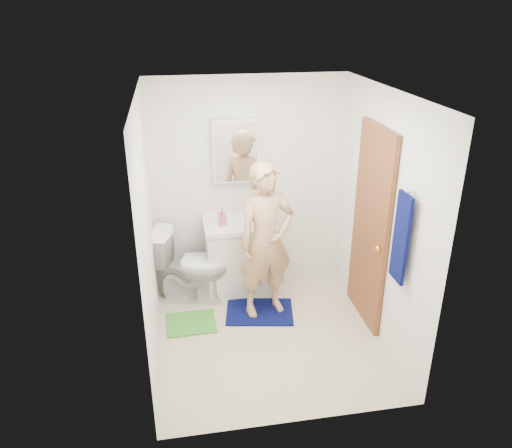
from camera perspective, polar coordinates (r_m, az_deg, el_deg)
The scene contains 22 objects.
floor at distance 5.21m, azimuth 1.32°, elevation -12.37°, with size 2.20×2.40×0.02m, color beige.
ceiling at distance 4.25m, azimuth 1.63°, elevation 14.95°, with size 2.20×2.40×0.02m, color white.
wall_back at distance 5.70m, azimuth -0.92°, elevation 4.77°, with size 2.20×0.02×2.40m, color white.
wall_front at distance 3.56m, azimuth 5.30°, elevation -7.99°, with size 2.20×0.02×2.40m, color white.
wall_left at distance 4.53m, azimuth -12.46°, elevation -1.11°, with size 0.02×2.40×2.40m, color white.
wall_right at distance 4.92m, azimuth 14.24°, elevation 0.79°, with size 0.02×2.40×2.40m, color white.
vanity_cabinet at distance 5.74m, azimuth -1.89°, elevation -3.85°, with size 0.75×0.55×0.80m, color white.
countertop at distance 5.55m, azimuth -1.94°, elevation 0.03°, with size 0.79×0.59×0.05m, color white.
sink_basin at distance 5.54m, azimuth -1.95°, elevation 0.17°, with size 0.40×0.40×0.03m, color white.
faucet at distance 5.68m, azimuth -2.21°, elevation 1.54°, with size 0.03×0.03×0.12m, color silver.
medicine_cabinet at distance 5.50m, azimuth -2.39°, elevation 8.38°, with size 0.50×0.12×0.70m, color white.
mirror_panel at distance 5.44m, azimuth -2.30°, elevation 8.21°, with size 0.46×0.01×0.66m, color white.
door at distance 5.10m, azimuth 12.93°, elevation -0.40°, with size 0.05×0.80×2.05m, color brown.
door_knob at distance 4.85m, azimuth 13.80°, elevation -2.77°, with size 0.07×0.07×0.07m, color gold.
towel at distance 4.40m, azimuth 16.23°, elevation -1.57°, with size 0.03×0.24×0.80m, color #080E4D.
towel_hook at distance 4.26m, azimuth 17.36°, elevation 3.58°, with size 0.02×0.02×0.06m, color silver.
toilet at distance 5.59m, azimuth -7.34°, elevation -4.65°, with size 0.47×0.82×0.84m, color white.
bath_mat at distance 5.49m, azimuth 0.40°, elevation -9.99°, with size 0.71×0.51×0.02m, color #080E4D.
green_rug at distance 5.36m, azimuth -7.43°, elevation -11.16°, with size 0.50×0.42×0.02m, color green.
soap_dispenser at distance 5.43m, azimuth -3.89°, elevation 0.86°, with size 0.09×0.09×0.20m, color #C55C75.
toothbrush_cup at distance 5.64m, azimuth 0.38°, elevation 1.29°, with size 0.13×0.13×0.10m, color #7D408D.
man at distance 5.08m, azimuth 1.15°, elevation -1.97°, with size 0.61×0.40×1.66m, color tan.
Camera 1 is at (-0.84, -4.11, 3.08)m, focal length 35.00 mm.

